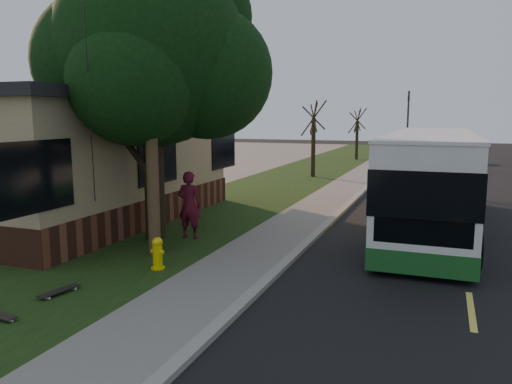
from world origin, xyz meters
TOP-DOWN VIEW (x-y plane):
  - ground at (0.00, 0.00)m, footprint 120.00×120.00m
  - road at (4.00, 10.00)m, footprint 8.00×80.00m
  - curb at (0.00, 10.00)m, footprint 0.25×80.00m
  - sidewalk at (-1.00, 10.00)m, footprint 2.00×80.00m
  - grass_verge at (-4.50, 10.00)m, footprint 5.00×80.00m
  - building_lot at (-14.50, 10.00)m, footprint 15.00×80.00m
  - fire_hydrant at (-2.60, 0.00)m, footprint 0.32×0.32m
  - utility_pole at (-3.31, 0.99)m, footprint 2.86×3.21m
  - leafy_tree at (-4.17, 2.65)m, footprint 6.30×6.00m
  - bare_tree_near at (-3.50, 18.00)m, footprint 1.38×1.21m
  - bare_tree_far at (-3.00, 30.00)m, footprint 1.38×1.21m
  - traffic_signal at (0.50, 34.00)m, footprint 0.18×0.22m
  - transit_bus at (3.05, 6.79)m, footprint 2.57×11.12m
  - skateboarder at (-3.28, 2.82)m, footprint 0.72×0.49m
  - skateboard_main at (-3.55, -2.10)m, footprint 0.37×0.90m
  - dumpster at (-9.50, 6.91)m, footprint 1.48×1.25m
  - distant_car at (3.80, 30.49)m, footprint 1.90×4.15m

SIDE VIEW (x-z plane):
  - ground at x=0.00m, z-range 0.00..0.00m
  - road at x=4.00m, z-range 0.00..0.01m
  - building_lot at x=-14.50m, z-range 0.00..0.04m
  - grass_verge at x=-4.50m, z-range 0.00..0.07m
  - sidewalk at x=-1.00m, z-range 0.00..0.08m
  - curb at x=0.00m, z-range 0.00..0.12m
  - skateboard_main at x=-3.55m, z-range 0.09..0.17m
  - fire_hydrant at x=-2.60m, z-range 0.06..0.80m
  - dumpster at x=-9.50m, z-range 0.04..1.22m
  - distant_car at x=3.80m, z-range 0.00..1.38m
  - skateboarder at x=-3.28m, z-range 0.07..1.99m
  - transit_bus at x=3.05m, z-range 0.10..3.11m
  - bare_tree_far at x=-3.00m, z-range -0.01..4.02m
  - bare_tree_near at x=-3.50m, z-range 0.00..4.30m
  - traffic_signal at x=0.50m, z-range 0.41..5.91m
  - utility_pole at x=-3.31m, z-range 0.10..9.17m
  - leafy_tree at x=-4.17m, z-range 1.27..9.07m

